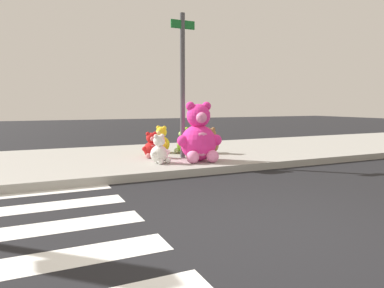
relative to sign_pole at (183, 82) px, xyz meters
name	(u,v)px	position (x,y,z in m)	size (l,w,h in m)	color
ground_plane	(263,234)	(-1.00, -4.40, -1.85)	(60.00, 60.00, 0.00)	black
sidewalk	(131,159)	(-1.00, 0.80, -1.77)	(28.00, 4.40, 0.15)	#9E9B93
sign_pole	(183,82)	(0.00, 0.00, 0.00)	(0.56, 0.11, 3.20)	#4C4C51
plush_pink_large	(199,137)	(0.12, -0.59, -1.19)	(0.97, 0.88, 1.27)	#F22D93
plush_lime	(184,143)	(0.33, 0.67, -1.44)	(0.46, 0.47, 0.65)	#8CD133
plush_red	(152,147)	(-0.64, 0.32, -1.46)	(0.45, 0.41, 0.59)	red
plush_white	(160,152)	(-0.73, -0.49, -1.46)	(0.44, 0.43, 0.60)	white
plush_yellow	(161,142)	(-0.16, 1.01, -1.43)	(0.49, 0.47, 0.68)	yellow
plush_brown	(210,143)	(0.92, 0.41, -1.44)	(0.47, 0.46, 0.64)	olive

